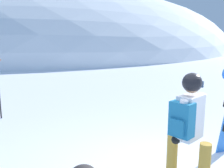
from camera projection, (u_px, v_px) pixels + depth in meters
ridge_peak_main at (53, 48)px, 33.49m from camera, size 42.67×38.40×14.20m
snowboarder_main at (188, 133)px, 3.48m from camera, size 0.94×1.69×1.71m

